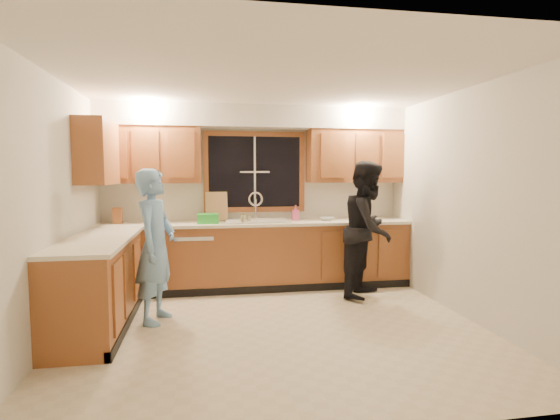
# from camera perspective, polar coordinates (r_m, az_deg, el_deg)

# --- Properties ---
(floor) EXTENTS (4.20, 4.20, 0.00)m
(floor) POSITION_cam_1_polar(r_m,az_deg,el_deg) (4.64, -0.48, -15.14)
(floor) COLOR beige
(floor) RESTS_ON ground
(ceiling) EXTENTS (4.20, 4.20, 0.00)m
(ceiling) POSITION_cam_1_polar(r_m,az_deg,el_deg) (4.45, -0.51, 16.72)
(ceiling) COLOR white
(wall_back) EXTENTS (4.20, 0.00, 4.20)m
(wall_back) POSITION_cam_1_polar(r_m,az_deg,el_deg) (6.25, -3.31, 1.77)
(wall_back) COLOR beige
(wall_back) RESTS_ON ground
(wall_left) EXTENTS (0.00, 3.80, 3.80)m
(wall_left) POSITION_cam_1_polar(r_m,az_deg,el_deg) (4.53, -27.70, 0.07)
(wall_left) COLOR beige
(wall_left) RESTS_ON ground
(wall_right) EXTENTS (0.00, 3.80, 3.80)m
(wall_right) POSITION_cam_1_polar(r_m,az_deg,el_deg) (5.14, 23.27, 0.73)
(wall_right) COLOR beige
(wall_right) RESTS_ON ground
(base_cabinets_back) EXTENTS (4.20, 0.60, 0.88)m
(base_cabinets_back) POSITION_cam_1_polar(r_m,az_deg,el_deg) (6.05, -2.95, -6.06)
(base_cabinets_back) COLOR #95542B
(base_cabinets_back) RESTS_ON ground
(base_cabinets_left) EXTENTS (0.60, 1.90, 0.88)m
(base_cabinets_left) POSITION_cam_1_polar(r_m,az_deg,el_deg) (4.91, -22.69, -9.00)
(base_cabinets_left) COLOR #95542B
(base_cabinets_left) RESTS_ON ground
(countertop_back) EXTENTS (4.20, 0.63, 0.04)m
(countertop_back) POSITION_cam_1_polar(r_m,az_deg,el_deg) (5.97, -2.95, -1.75)
(countertop_back) COLOR white
(countertop_back) RESTS_ON base_cabinets_back
(countertop_left) EXTENTS (0.63, 1.90, 0.04)m
(countertop_left) POSITION_cam_1_polar(r_m,az_deg,el_deg) (4.82, -22.69, -3.69)
(countertop_left) COLOR white
(countertop_left) RESTS_ON base_cabinets_left
(upper_cabinets_left) EXTENTS (1.35, 0.33, 0.75)m
(upper_cabinets_left) POSITION_cam_1_polar(r_m,az_deg,el_deg) (6.08, -16.72, 6.91)
(upper_cabinets_left) COLOR #95542B
(upper_cabinets_left) RESTS_ON wall_back
(upper_cabinets_right) EXTENTS (1.35, 0.33, 0.75)m
(upper_cabinets_right) POSITION_cam_1_polar(r_m,az_deg,el_deg) (6.40, 9.71, 6.93)
(upper_cabinets_right) COLOR #95542B
(upper_cabinets_right) RESTS_ON wall_back
(upper_cabinets_return) EXTENTS (0.33, 0.90, 0.75)m
(upper_cabinets_return) POSITION_cam_1_polar(r_m,az_deg,el_deg) (5.56, -22.75, 6.96)
(upper_cabinets_return) COLOR #95542B
(upper_cabinets_return) RESTS_ON wall_left
(soffit) EXTENTS (4.20, 0.35, 0.30)m
(soffit) POSITION_cam_1_polar(r_m,az_deg,el_deg) (6.11, -3.17, 12.04)
(soffit) COLOR silver
(soffit) RESTS_ON wall_back
(window_frame) EXTENTS (1.44, 0.03, 1.14)m
(window_frame) POSITION_cam_1_polar(r_m,az_deg,el_deg) (6.23, -3.32, 4.98)
(window_frame) COLOR black
(window_frame) RESTS_ON wall_back
(sink) EXTENTS (0.86, 0.52, 0.57)m
(sink) POSITION_cam_1_polar(r_m,az_deg,el_deg) (5.99, -2.97, -2.06)
(sink) COLOR silver
(sink) RESTS_ON countertop_back
(dishwasher) EXTENTS (0.60, 0.56, 0.82)m
(dishwasher) POSITION_cam_1_polar(r_m,az_deg,el_deg) (6.01, -11.07, -6.52)
(dishwasher) COLOR silver
(dishwasher) RESTS_ON floor
(stove) EXTENTS (0.58, 0.75, 0.90)m
(stove) POSITION_cam_1_polar(r_m,az_deg,el_deg) (4.37, -24.38, -10.62)
(stove) COLOR silver
(stove) RESTS_ON floor
(man) EXTENTS (0.54, 0.68, 1.63)m
(man) POSITION_cam_1_polar(r_m,az_deg,el_deg) (4.82, -15.96, -4.52)
(man) COLOR #6FA0D2
(man) RESTS_ON floor
(woman) EXTENTS (1.04, 1.07, 1.74)m
(woman) POSITION_cam_1_polar(r_m,az_deg,el_deg) (5.70, 11.47, -2.47)
(woman) COLOR black
(woman) RESTS_ON floor
(knife_block) EXTENTS (0.12, 0.10, 0.21)m
(knife_block) POSITION_cam_1_polar(r_m,az_deg,el_deg) (6.13, -20.45, -0.68)
(knife_block) COLOR #98552A
(knife_block) RESTS_ON countertop_back
(cutting_board) EXTENTS (0.31, 0.13, 0.40)m
(cutting_board) POSITION_cam_1_polar(r_m,az_deg,el_deg) (6.14, -8.29, 0.48)
(cutting_board) COLOR tan
(cutting_board) RESTS_ON countertop_back
(dish_crate) EXTENTS (0.29, 0.27, 0.13)m
(dish_crate) POSITION_cam_1_polar(r_m,az_deg,el_deg) (5.88, -9.36, -1.09)
(dish_crate) COLOR green
(dish_crate) RESTS_ON countertop_back
(soap_bottle) EXTENTS (0.10, 0.10, 0.21)m
(soap_bottle) POSITION_cam_1_polar(r_m,az_deg,el_deg) (6.17, 2.05, -0.35)
(soap_bottle) COLOR #DC5385
(soap_bottle) RESTS_ON countertop_back
(bowl) EXTENTS (0.23, 0.23, 0.05)m
(bowl) POSITION_cam_1_polar(r_m,az_deg,el_deg) (6.17, 6.14, -1.14)
(bowl) COLOR silver
(bowl) RESTS_ON countertop_back
(can_left) EXTENTS (0.08, 0.08, 0.12)m
(can_left) POSITION_cam_1_polar(r_m,az_deg,el_deg) (5.72, -4.85, -1.21)
(can_left) COLOR #C4B997
(can_left) RESTS_ON countertop_back
(can_right) EXTENTS (0.07, 0.07, 0.11)m
(can_right) POSITION_cam_1_polar(r_m,az_deg,el_deg) (5.81, -4.11, -1.21)
(can_right) COLOR #C4B997
(can_right) RESTS_ON countertop_back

